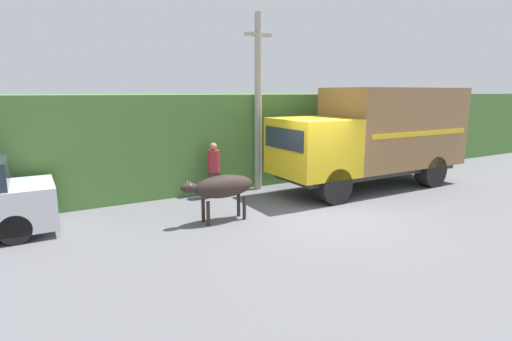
% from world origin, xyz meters
% --- Properties ---
extents(ground_plane, '(60.00, 60.00, 0.00)m').
position_xyz_m(ground_plane, '(0.00, 0.00, 0.00)').
color(ground_plane, slate).
extents(hillside_embankment, '(32.00, 6.97, 3.13)m').
position_xyz_m(hillside_embankment, '(0.00, 7.02, 1.56)').
color(hillside_embankment, '#4C7A38').
rests_on(hillside_embankment, ground_plane).
extents(cargo_truck, '(7.01, 2.29, 3.35)m').
position_xyz_m(cargo_truck, '(3.49, 1.48, 1.83)').
color(cargo_truck, '#2D2D2D').
rests_on(cargo_truck, ground_plane).
extents(brown_cow, '(1.93, 0.57, 1.18)m').
position_xyz_m(brown_cow, '(-2.59, 0.76, 0.88)').
color(brown_cow, '#2D231E').
rests_on(brown_cow, ground_plane).
extents(pedestrian_on_hill, '(0.42, 0.42, 1.69)m').
position_xyz_m(pedestrian_on_hill, '(-1.80, 3.05, 0.92)').
color(pedestrian_on_hill, '#38332D').
rests_on(pedestrian_on_hill, ground_plane).
extents(utility_pole, '(0.90, 0.24, 5.66)m').
position_xyz_m(utility_pole, '(-0.08, 3.30, 2.94)').
color(utility_pole, '#9E998E').
rests_on(utility_pole, ground_plane).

